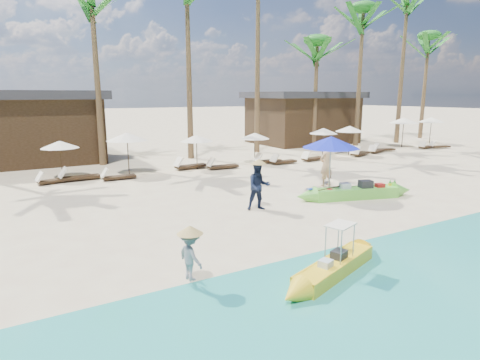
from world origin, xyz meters
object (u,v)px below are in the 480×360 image
tourist (326,164)px  blue_umbrella (331,142)px  green_canoe (355,192)px  yellow_canoe (335,266)px

tourist → blue_umbrella: (-1.22, -1.57, 1.23)m
tourist → blue_umbrella: bearing=47.5°
blue_umbrella → green_canoe: bearing=-45.6°
blue_umbrella → yellow_canoe: bearing=-130.9°
tourist → blue_umbrella: 2.34m
green_canoe → yellow_canoe: bearing=-122.7°
green_canoe → tourist: size_ratio=2.76×
yellow_canoe → tourist: bearing=30.5°
tourist → blue_umbrella: blue_umbrella is taller
green_canoe → blue_umbrella: blue_umbrella is taller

